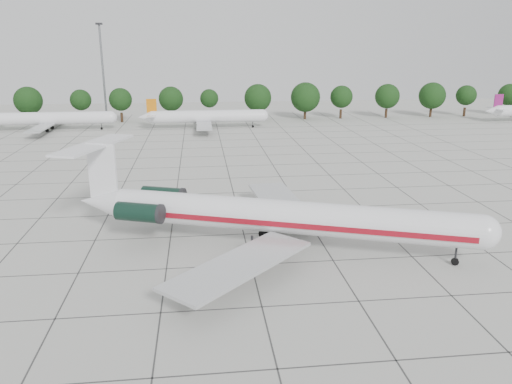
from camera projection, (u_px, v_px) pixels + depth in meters
ground at (244, 234)px, 55.14m from camera, size 260.00×260.00×0.00m
apron_joints at (234, 195)px, 69.41m from camera, size 170.00×170.00×0.02m
main_airliner at (264, 215)px, 50.54m from camera, size 41.97×31.89×10.12m
ground_crew at (410, 222)px, 56.34m from camera, size 0.74×0.65×1.70m
bg_airliner_b at (52, 119)px, 119.51m from camera, size 28.24×27.20×7.40m
bg_airliner_c at (207, 117)px, 122.65m from camera, size 28.24×27.20×7.40m
tree_line at (171, 99)px, 133.04m from camera, size 249.86×8.44×10.22m
floodlight_mast at (103, 66)px, 135.31m from camera, size 1.60×1.60×25.45m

